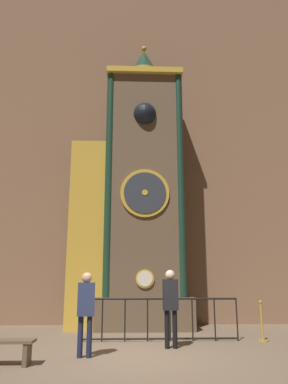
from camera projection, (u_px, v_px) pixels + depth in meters
ground_plane at (133, 358)px, 7.37m from camera, size 28.00×28.00×0.00m
cathedral_back_wall at (130, 141)px, 14.70m from camera, size 24.00×0.32×13.73m
clock_tower at (133, 198)px, 12.71m from camera, size 3.97×1.83×10.10m
railing_fence at (159, 317)px, 9.53m from camera, size 4.06×0.05×1.06m
visitor_near at (86, 305)px, 7.61m from camera, size 0.37×0.27×1.65m
visitor_far at (170, 300)px, 8.63m from camera, size 0.35×0.23×1.73m
stanchion_post at (262, 328)px, 9.45m from camera, size 0.28×0.28×1.00m
visitor_bench at (2, 348)px, 6.74m from camera, size 1.16×0.40×0.44m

